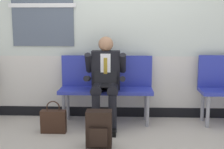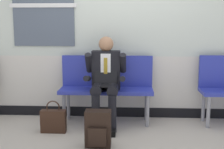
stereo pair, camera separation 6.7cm
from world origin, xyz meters
The scene contains 6 objects.
ground_plane centered at (0.00, 0.00, 0.00)m, with size 18.00×18.00×0.00m, color #B2A899.
station_wall centered at (-0.01, 0.66, 1.43)m, with size 6.83×0.17×2.88m.
bench_with_person centered at (-0.19, 0.38, 0.57)m, with size 1.34×0.42×0.97m.
person_seated centered at (-0.19, 0.18, 0.68)m, with size 0.57×0.70×1.26m.
backpack centered at (-0.22, -0.57, 0.21)m, with size 0.30×0.21×0.44m.
handbag centered at (-0.86, -0.13, 0.16)m, with size 0.33×0.12×0.43m.
Camera 2 is at (0.14, -3.95, 1.44)m, focal length 48.57 mm.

